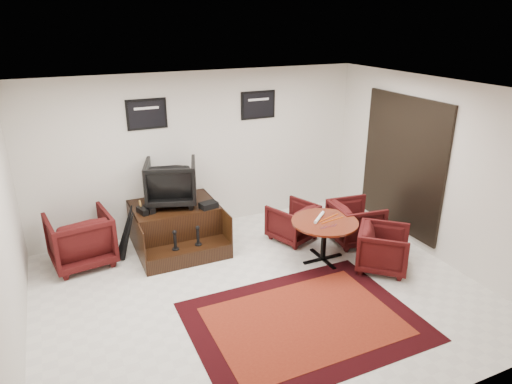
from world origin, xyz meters
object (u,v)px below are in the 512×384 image
table_chair_window (356,220)px  armchair_side (80,237)px  table_chair_back (293,220)px  table_chair_corner (384,247)px  shine_podium (176,227)px  meeting_table (325,226)px  shine_chair (171,180)px

table_chair_window → armchair_side: bearing=81.7°
armchair_side → table_chair_back: (3.40, -0.62, -0.10)m
table_chair_corner → shine_podium: bearing=94.0°
meeting_table → table_chair_back: bearing=96.1°
table_chair_back → shine_chair: bearing=-42.9°
meeting_table → armchair_side: bearing=157.1°
shine_podium → table_chair_back: bearing=-17.8°
table_chair_window → shine_chair: bearing=72.2°
table_chair_window → table_chair_corner: bearing=176.6°
shine_podium → table_chair_window: (2.82, -1.13, 0.07)m
shine_podium → table_chair_corner: size_ratio=1.91×
shine_podium → meeting_table: 2.47m
table_chair_window → shine_podium: bearing=74.7°
armchair_side → meeting_table: size_ratio=0.89×
shine_podium → armchair_side: 1.51m
shine_chair → shine_podium: bearing=107.3°
armchair_side → table_chair_corner: armchair_side is taller
shine_podium → armchair_side: size_ratio=1.55×
meeting_table → table_chair_corner: 0.94m
shine_chair → meeting_table: (1.98, -1.60, -0.54)m
table_chair_back → table_chair_window: size_ratio=0.91×
meeting_table → table_chair_back: size_ratio=1.44×
shine_podium → table_chair_window: 3.04m
table_chair_back → table_chair_window: bearing=129.5°
meeting_table → table_chair_back: (-0.09, 0.85, -0.23)m
shine_chair → table_chair_corner: size_ratio=1.10×
armchair_side → table_chair_corner: 4.66m
table_chair_back → table_chair_corner: table_chair_corner is taller
shine_chair → table_chair_back: (1.89, -0.75, -0.77)m
shine_chair → armchair_side: (-1.51, -0.13, -0.67)m
shine_podium → shine_chair: (0.00, 0.14, 0.80)m
shine_chair → table_chair_window: shine_chair is taller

